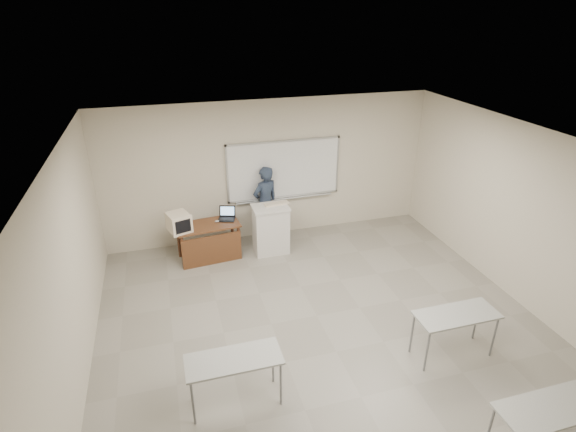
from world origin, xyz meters
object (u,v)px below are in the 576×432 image
object	(u,v)px
podium	(271,229)
crt_monitor	(178,222)
whiteboard	(284,170)
presenter	(265,203)
laptop	(226,216)
mouse	(217,221)
keyboard	(277,204)
instructor_desk	(209,237)

from	to	relation	value
podium	crt_monitor	bearing A→B (deg)	-179.07
whiteboard	presenter	world-z (taller)	whiteboard
crt_monitor	laptop	size ratio (longest dim) A/B	1.35
mouse	presenter	xyz separation A→B (m)	(1.11, 0.49, 0.06)
keyboard	instructor_desk	bearing A→B (deg)	177.26
mouse	keyboard	distance (m)	1.25
laptop	keyboard	bearing A→B (deg)	8.51
whiteboard	keyboard	world-z (taller)	whiteboard
laptop	presenter	size ratio (longest dim) A/B	0.20
whiteboard	mouse	xyz separation A→B (m)	(-1.57, -0.62, -0.71)
instructor_desk	mouse	world-z (taller)	mouse
instructor_desk	presenter	bearing A→B (deg)	20.43
laptop	whiteboard	bearing A→B (deg)	38.83
mouse	presenter	distance (m)	1.22
instructor_desk	podium	bearing A→B (deg)	-5.44
whiteboard	crt_monitor	world-z (taller)	whiteboard
crt_monitor	presenter	world-z (taller)	presenter
keyboard	presenter	xyz separation A→B (m)	(-0.10, 0.56, -0.21)
keyboard	podium	bearing A→B (deg)	-158.22
instructor_desk	crt_monitor	bearing A→B (deg)	175.95
instructor_desk	keyboard	distance (m)	1.51
keyboard	presenter	world-z (taller)	presenter
instructor_desk	presenter	size ratio (longest dim) A/B	0.75
instructor_desk	laptop	xyz separation A→B (m)	(0.40, 0.26, 0.29)
keyboard	crt_monitor	bearing A→B (deg)	176.75
whiteboard	laptop	bearing A→B (deg)	-159.46
whiteboard	crt_monitor	distance (m)	2.51
instructor_desk	presenter	distance (m)	1.50
laptop	presenter	bearing A→B (deg)	41.07
podium	crt_monitor	distance (m)	1.86
crt_monitor	mouse	size ratio (longest dim) A/B	4.73
whiteboard	laptop	size ratio (longest dim) A/B	7.56
crt_monitor	laptop	bearing A→B (deg)	-1.83
whiteboard	instructor_desk	bearing A→B (deg)	-156.30
laptop	crt_monitor	bearing A→B (deg)	-145.28
whiteboard	presenter	bearing A→B (deg)	-164.15
whiteboard	keyboard	xyz separation A→B (m)	(-0.35, -0.69, -0.45)
instructor_desk	podium	distance (m)	1.27
crt_monitor	presenter	xyz separation A→B (m)	(1.86, 0.66, -0.10)
whiteboard	crt_monitor	xyz separation A→B (m)	(-2.32, -0.79, -0.55)
podium	mouse	size ratio (longest dim) A/B	10.93
whiteboard	presenter	xyz separation A→B (m)	(-0.45, -0.13, -0.66)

